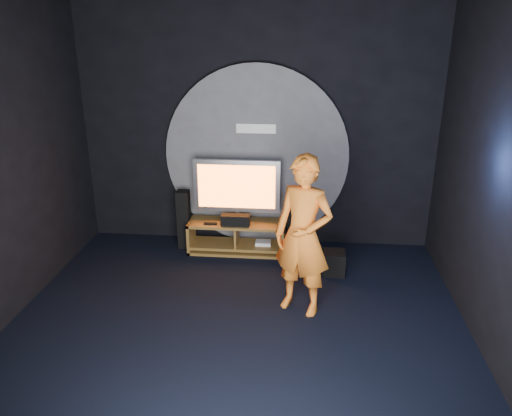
{
  "coord_description": "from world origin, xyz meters",
  "views": [
    {
      "loc": [
        0.65,
        -4.41,
        3.11
      ],
      "look_at": [
        0.13,
        1.05,
        1.05
      ],
      "focal_mm": 35.0,
      "sensor_mm": 36.0,
      "label": 1
    }
  ],
  "objects": [
    {
      "name": "wall_disc_panel",
      "position": [
        0.0,
        2.44,
        1.3
      ],
      "size": [
        2.6,
        0.11,
        2.6
      ],
      "color": "#515156",
      "rests_on": "ground"
    },
    {
      "name": "floor",
      "position": [
        0.0,
        0.0,
        0.0
      ],
      "size": [
        5.0,
        5.0,
        0.0
      ],
      "primitive_type": "plane",
      "color": "black",
      "rests_on": "ground"
    },
    {
      "name": "media_console",
      "position": [
        -0.24,
        2.05,
        0.2
      ],
      "size": [
        1.36,
        0.45,
        0.45
      ],
      "color": "olive",
      "rests_on": "ground"
    },
    {
      "name": "subwoofer",
      "position": [
        1.11,
        1.5,
        0.15
      ],
      "size": [
        0.28,
        0.28,
        0.31
      ],
      "primitive_type": "cube",
      "color": "black",
      "rests_on": "ground"
    },
    {
      "name": "tv",
      "position": [
        -0.24,
        2.12,
        0.93
      ],
      "size": [
        1.21,
        0.22,
        0.89
      ],
      "color": "#A8A8AF",
      "rests_on": "media_console"
    },
    {
      "name": "tower_speaker_left",
      "position": [
        -1.02,
        2.14,
        0.43
      ],
      "size": [
        0.17,
        0.19,
        0.86
      ],
      "primitive_type": "cube",
      "color": "black",
      "rests_on": "ground"
    },
    {
      "name": "center_speaker",
      "position": [
        -0.24,
        1.94,
        0.53
      ],
      "size": [
        0.4,
        0.15,
        0.15
      ],
      "primitive_type": "cube",
      "color": "black",
      "rests_on": "media_console"
    },
    {
      "name": "back_wall",
      "position": [
        0.0,
        2.5,
        1.75
      ],
      "size": [
        5.0,
        0.04,
        3.5
      ],
      "primitive_type": "cube",
      "color": "black",
      "rests_on": "ground"
    },
    {
      "name": "right_wall",
      "position": [
        2.5,
        0.0,
        1.75
      ],
      "size": [
        0.04,
        5.0,
        3.5
      ],
      "primitive_type": "cube",
      "color": "black",
      "rests_on": "ground"
    },
    {
      "name": "remote",
      "position": [
        -0.59,
        1.93,
        0.46
      ],
      "size": [
        0.18,
        0.05,
        0.02
      ],
      "primitive_type": "cube",
      "color": "black",
      "rests_on": "media_console"
    },
    {
      "name": "player",
      "position": [
        0.69,
        0.6,
        0.91
      ],
      "size": [
        0.78,
        0.67,
        1.82
      ],
      "primitive_type": "imported",
      "rotation": [
        0.0,
        0.0,
        -0.42
      ],
      "color": "orange",
      "rests_on": "ground"
    },
    {
      "name": "front_wall",
      "position": [
        0.0,
        -2.5,
        1.75
      ],
      "size": [
        5.0,
        0.04,
        3.5
      ],
      "primitive_type": "cube",
      "color": "black",
      "rests_on": "ground"
    },
    {
      "name": "tower_speaker_right",
      "position": [
        0.54,
        2.2,
        0.43
      ],
      "size": [
        0.17,
        0.19,
        0.86
      ],
      "primitive_type": "cube",
      "color": "black",
      "rests_on": "ground"
    }
  ]
}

